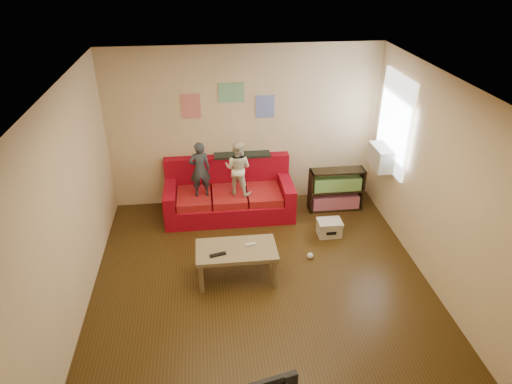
{
  "coord_description": "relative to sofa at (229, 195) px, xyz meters",
  "views": [
    {
      "loc": [
        -0.64,
        -4.64,
        4.05
      ],
      "look_at": [
        0.0,
        0.8,
        1.05
      ],
      "focal_mm": 32.0,
      "sensor_mm": 36.0,
      "label": 1
    }
  ],
  "objects": [
    {
      "name": "room_shell",
      "position": [
        0.31,
        -2.07,
        1.04
      ],
      "size": [
        4.52,
        5.02,
        2.72
      ],
      "color": "#3B280E",
      "rests_on": "ground"
    },
    {
      "name": "sofa",
      "position": [
        0.0,
        0.0,
        0.0
      ],
      "size": [
        2.11,
        0.97,
        0.93
      ],
      "color": "maroon",
      "rests_on": "ground"
    },
    {
      "name": "child_a",
      "position": [
        -0.45,
        -0.17,
        0.59
      ],
      "size": [
        0.36,
        0.25,
        0.93
      ],
      "primitive_type": "imported",
      "rotation": [
        0.0,
        0.0,
        3.24
      ],
      "color": "#2B333B",
      "rests_on": "sofa"
    },
    {
      "name": "child_b",
      "position": [
        0.15,
        -0.17,
        0.58
      ],
      "size": [
        0.54,
        0.5,
        0.91
      ],
      "primitive_type": "imported",
      "rotation": [
        0.0,
        0.0,
        2.71
      ],
      "color": "silver",
      "rests_on": "sofa"
    },
    {
      "name": "coffee_table",
      "position": [
        -0.01,
        -1.77,
        0.1
      ],
      "size": [
        1.07,
        0.59,
        0.48
      ],
      "color": "olive",
      "rests_on": "ground"
    },
    {
      "name": "remote",
      "position": [
        -0.26,
        -1.89,
        0.18
      ],
      "size": [
        0.22,
        0.1,
        0.02
      ],
      "primitive_type": "cube",
      "rotation": [
        0.0,
        0.0,
        0.25
      ],
      "color": "black",
      "rests_on": "coffee_table"
    },
    {
      "name": "game_controller",
      "position": [
        0.19,
        -1.72,
        0.19
      ],
      "size": [
        0.14,
        0.06,
        0.03
      ],
      "primitive_type": "cube",
      "rotation": [
        0.0,
        0.0,
        0.15
      ],
      "color": "silver",
      "rests_on": "coffee_table"
    },
    {
      "name": "bookshelf",
      "position": [
        1.82,
        -0.1,
        0.02
      ],
      "size": [
        0.92,
        0.27,
        0.73
      ],
      "color": "black",
      "rests_on": "ground"
    },
    {
      "name": "window",
      "position": [
        2.53,
        -0.42,
        1.33
      ],
      "size": [
        0.04,
        1.08,
        1.48
      ],
      "primitive_type": "cube",
      "color": "white",
      "rests_on": "room_shell"
    },
    {
      "name": "ac_unit",
      "position": [
        2.41,
        -0.42,
        0.77
      ],
      "size": [
        0.28,
        0.55,
        0.35
      ],
      "primitive_type": "cube",
      "color": "#B7B2A3",
      "rests_on": "window"
    },
    {
      "name": "artwork_left",
      "position": [
        -0.54,
        0.41,
        1.44
      ],
      "size": [
        0.3,
        0.01,
        0.4
      ],
      "primitive_type": "cube",
      "color": "#D87266",
      "rests_on": "room_shell"
    },
    {
      "name": "artwork_center",
      "position": [
        0.11,
        0.41,
        1.64
      ],
      "size": [
        0.42,
        0.01,
        0.32
      ],
      "primitive_type": "cube",
      "color": "#72B27F",
      "rests_on": "room_shell"
    },
    {
      "name": "artwork_right",
      "position": [
        0.66,
        0.41,
        1.39
      ],
      "size": [
        0.3,
        0.01,
        0.38
      ],
      "primitive_type": "cube",
      "color": "#727FCC",
      "rests_on": "room_shell"
    },
    {
      "name": "file_box",
      "position": [
        1.51,
        -0.9,
        -0.18
      ],
      "size": [
        0.37,
        0.28,
        0.26
      ],
      "color": "beige",
      "rests_on": "ground"
    },
    {
      "name": "tissue",
      "position": [
        1.08,
        -1.47,
        -0.26
      ],
      "size": [
        0.12,
        0.12,
        0.09
      ],
      "primitive_type": "sphere",
      "rotation": [
        0.0,
        0.0,
        0.3
      ],
      "color": "beige",
      "rests_on": "ground"
    }
  ]
}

